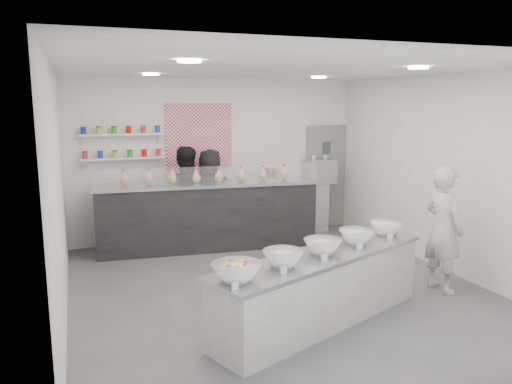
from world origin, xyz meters
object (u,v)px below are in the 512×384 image
at_px(espresso_machine, 319,171).
at_px(woman_prep, 443,229).
at_px(prep_counter, 322,288).
at_px(staff_right, 211,196).
at_px(staff_left, 185,197).
at_px(back_bar, 208,216).
at_px(espresso_ledge, 296,208).

distance_m(espresso_machine, woman_prep, 3.60).
distance_m(prep_counter, staff_right, 3.79).
relative_size(woman_prep, staff_right, 0.99).
height_order(espresso_machine, staff_left, staff_left).
bearing_deg(back_bar, espresso_machine, 18.09).
bearing_deg(staff_left, prep_counter, 115.71).
xyz_separation_m(prep_counter, back_bar, (-0.48, 3.40, 0.18)).
bearing_deg(espresso_machine, prep_counter, -116.65).
distance_m(prep_counter, espresso_machine, 4.47).
bearing_deg(espresso_machine, staff_left, -174.16).
relative_size(espresso_ledge, woman_prep, 0.75).
relative_size(espresso_machine, staff_left, 0.33).
relative_size(espresso_ledge, espresso_machine, 2.15).
bearing_deg(staff_left, espresso_ledge, -160.08).
height_order(staff_left, staff_right, staff_left).
distance_m(espresso_ledge, woman_prep, 3.64).
xyz_separation_m(espresso_ledge, staff_right, (-1.80, -0.18, 0.39)).
xyz_separation_m(back_bar, woman_prep, (2.51, -3.04, 0.27)).
bearing_deg(woman_prep, staff_right, 29.97).
bearing_deg(prep_counter, woman_prep, -12.15).
bearing_deg(back_bar, prep_counter, -76.28).
relative_size(espresso_machine, woman_prep, 0.35).
height_order(espresso_machine, staff_right, staff_right).
height_order(woman_prep, staff_left, staff_left).
bearing_deg(staff_left, woman_prep, 143.84).
distance_m(staff_left, staff_right, 0.52).
xyz_separation_m(espresso_ledge, staff_left, (-2.30, -0.29, 0.42)).
height_order(espresso_ledge, woman_prep, woman_prep).
height_order(espresso_ledge, staff_right, staff_right).
relative_size(back_bar, espresso_ledge, 2.95).
xyz_separation_m(prep_counter, staff_right, (-0.33, 3.75, 0.45)).
height_order(espresso_ledge, staff_left, staff_left).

